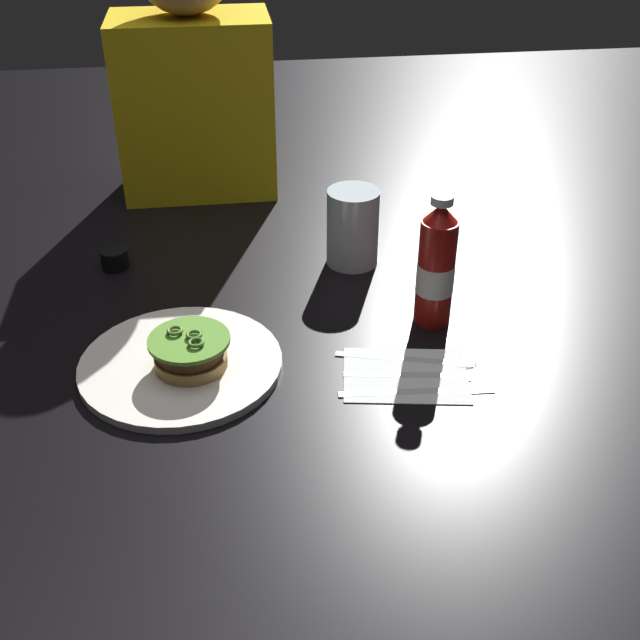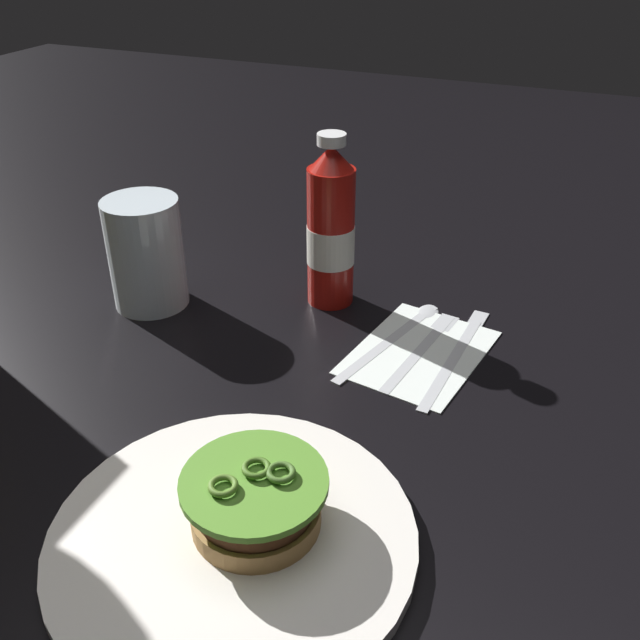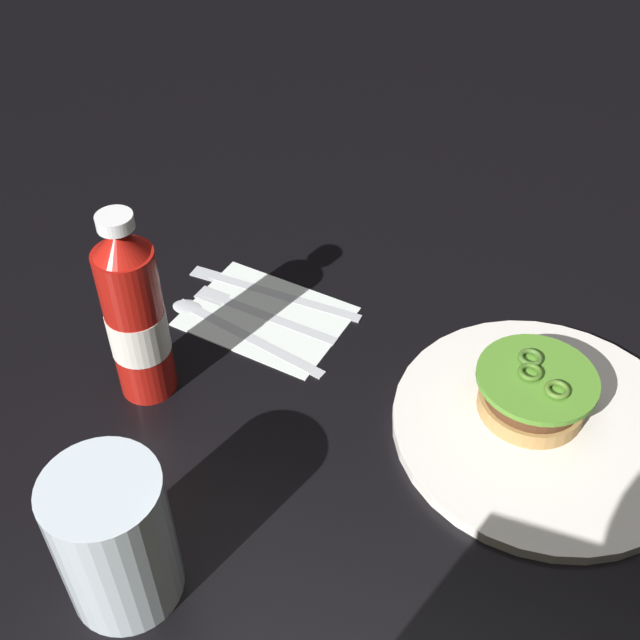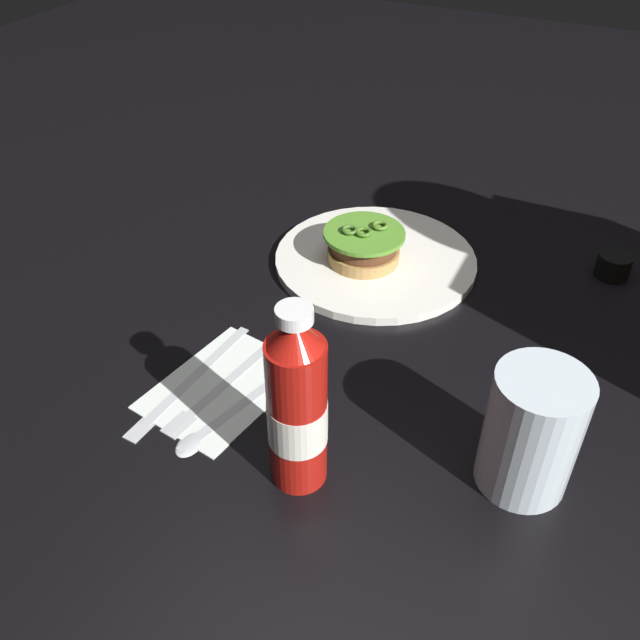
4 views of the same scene
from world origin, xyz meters
name	(u,v)px [view 1 (image 1 of 4)]	position (x,y,z in m)	size (l,w,h in m)	color
ground_plane	(262,324)	(0.00, 0.00, 0.00)	(3.00, 3.00, 0.00)	black
dinner_plate	(181,364)	(-0.12, -0.10, 0.01)	(0.29, 0.29, 0.01)	white
burger_sandwich	(190,352)	(-0.11, -0.11, 0.04)	(0.11, 0.11, 0.05)	#B28349
ketchup_bottle	(436,267)	(0.26, -0.02, 0.09)	(0.06, 0.06, 0.21)	#A9160F
water_glass	(353,227)	(0.17, 0.18, 0.07)	(0.09, 0.09, 0.13)	silver
condiment_cup	(115,259)	(-0.24, 0.21, 0.02)	(0.05, 0.05, 0.03)	black
napkin	(406,375)	(0.19, -0.16, 0.00)	(0.17, 0.13, 0.00)	white
butter_knife	(427,389)	(0.21, -0.20, 0.00)	(0.22, 0.03, 0.00)	silver
fork_utensil	(419,373)	(0.21, -0.16, 0.00)	(0.18, 0.04, 0.00)	silver
spoon_utensil	(425,359)	(0.23, -0.13, 0.00)	(0.20, 0.07, 0.00)	silver
diner_person	(192,71)	(-0.09, 0.54, 0.24)	(0.30, 0.19, 0.53)	gold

